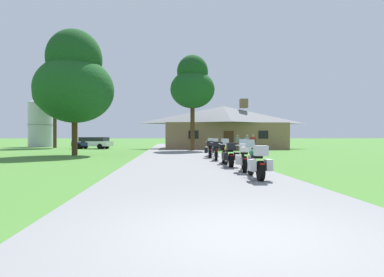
% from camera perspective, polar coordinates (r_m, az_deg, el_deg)
% --- Properties ---
extents(ground_plane, '(500.00, 500.00, 0.00)m').
position_cam_1_polar(ground_plane, '(24.44, -1.82, -3.09)').
color(ground_plane, '#42752D').
extents(asphalt_driveway, '(6.40, 80.00, 0.06)m').
position_cam_1_polar(asphalt_driveway, '(22.45, -1.61, -3.32)').
color(asphalt_driveway, slate).
rests_on(asphalt_driveway, ground).
extents(motorcycle_green_nearest_to_camera, '(0.75, 2.08, 1.30)m').
position_cam_1_polar(motorcycle_green_nearest_to_camera, '(10.68, 11.68, -4.25)').
color(motorcycle_green_nearest_to_camera, black).
rests_on(motorcycle_green_nearest_to_camera, asphalt_driveway).
extents(motorcycle_blue_second_in_row, '(0.97, 2.07, 1.30)m').
position_cam_1_polar(motorcycle_blue_second_in_row, '(12.98, 9.41, -3.43)').
color(motorcycle_blue_second_in_row, black).
rests_on(motorcycle_blue_second_in_row, asphalt_driveway).
extents(motorcycle_yellow_third_in_row, '(0.73, 2.08, 1.30)m').
position_cam_1_polar(motorcycle_yellow_third_in_row, '(14.94, 6.77, -2.94)').
color(motorcycle_yellow_third_in_row, black).
rests_on(motorcycle_yellow_third_in_row, asphalt_driveway).
extents(motorcycle_silver_fourth_in_row, '(0.83, 2.07, 1.30)m').
position_cam_1_polar(motorcycle_silver_fourth_in_row, '(17.03, 5.79, -2.50)').
color(motorcycle_silver_fourth_in_row, black).
rests_on(motorcycle_silver_fourth_in_row, asphalt_driveway).
extents(motorcycle_yellow_fifth_in_row, '(0.74, 2.08, 1.30)m').
position_cam_1_polar(motorcycle_yellow_fifth_in_row, '(19.08, 4.37, -2.20)').
color(motorcycle_yellow_fifth_in_row, black).
rests_on(motorcycle_yellow_fifth_in_row, asphalt_driveway).
extents(motorcycle_red_sixth_in_row, '(0.95, 2.07, 1.30)m').
position_cam_1_polar(motorcycle_red_sixth_in_row, '(21.35, 3.33, -1.96)').
color(motorcycle_red_sixth_in_row, black).
rests_on(motorcycle_red_sixth_in_row, asphalt_driveway).
extents(motorcycle_black_farthest_in_row, '(0.84, 2.08, 1.30)m').
position_cam_1_polar(motorcycle_black_farthest_in_row, '(23.15, 3.31, -1.78)').
color(motorcycle_black_farthest_in_row, black).
rests_on(motorcycle_black_farthest_in_row, asphalt_driveway).
extents(stone_lodge, '(14.88, 7.27, 6.10)m').
position_cam_1_polar(stone_lodge, '(38.69, 5.70, 2.13)').
color(stone_lodge, '#896B4C').
rests_on(stone_lodge, ground).
extents(bystander_gray_shirt_near_lodge, '(0.55, 0.23, 1.67)m').
position_cam_1_polar(bystander_gray_shirt_near_lodge, '(33.71, 8.17, -0.57)').
color(bystander_gray_shirt_near_lodge, '#75664C').
rests_on(bystander_gray_shirt_near_lodge, ground).
extents(bystander_red_shirt_beside_signpost, '(0.54, 0.28, 1.69)m').
position_cam_1_polar(bystander_red_shirt_beside_signpost, '(32.11, 10.98, -0.59)').
color(bystander_red_shirt_beside_signpost, '#75664C').
rests_on(bystander_red_shirt_beside_signpost, ground).
extents(bystander_gray_shirt_by_tree, '(0.54, 0.28, 1.69)m').
position_cam_1_polar(bystander_gray_shirt_by_tree, '(32.05, 9.93, -0.59)').
color(bystander_gray_shirt_by_tree, black).
rests_on(bystander_gray_shirt_by_tree, ground).
extents(tree_by_lodge_front, '(4.56, 4.56, 9.87)m').
position_cam_1_polar(tree_by_lodge_front, '(32.91, 0.09, 9.75)').
color(tree_by_lodge_front, '#422D19').
rests_on(tree_by_lodge_front, ground).
extents(tree_left_near, '(6.09, 6.09, 9.86)m').
position_cam_1_polar(tree_left_near, '(26.79, -20.49, 9.78)').
color(tree_left_near, '#422D19').
rests_on(tree_left_near, ground).
extents(tree_left_far, '(5.40, 5.40, 11.13)m').
position_cam_1_polar(tree_left_far, '(45.35, -23.57, 8.04)').
color(tree_left_far, '#422D19').
rests_on(tree_left_far, ground).
extents(metal_silo_distant, '(3.43, 3.43, 7.17)m').
position_cam_1_polar(metal_silo_distant, '(50.48, -25.70, 2.72)').
color(metal_silo_distant, '#B2B7BC').
rests_on(metal_silo_distant, ground).
extents(parked_white_suv_far_left, '(4.93, 3.01, 1.40)m').
position_cam_1_polar(parked_white_suv_far_left, '(39.86, -17.47, -0.67)').
color(parked_white_suv_far_left, silver).
rests_on(parked_white_suv_far_left, ground).
extents(parked_navy_sedan_far_left, '(4.34, 2.17, 1.20)m').
position_cam_1_polar(parked_navy_sedan_far_left, '(40.02, -17.82, -0.85)').
color(parked_navy_sedan_far_left, navy).
rests_on(parked_navy_sedan_far_left, ground).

